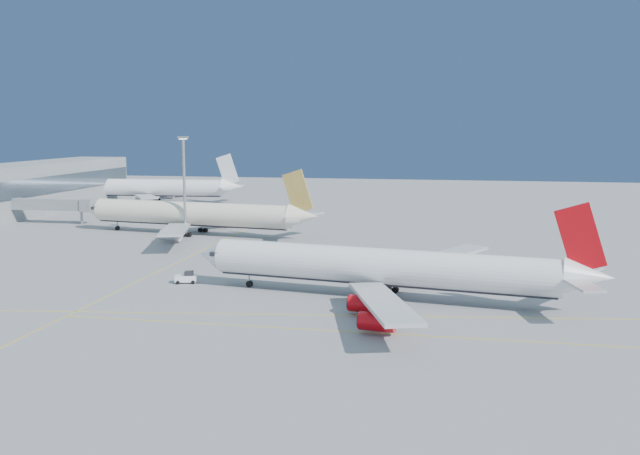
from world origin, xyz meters
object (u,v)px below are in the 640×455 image
at_px(pushback_tug, 187,278).
at_px(light_mast, 184,178).
at_px(airliner_virgin, 388,268).
at_px(airliner_third, 153,188).
at_px(airliner_etihad, 196,214).

height_order(pushback_tug, light_mast, light_mast).
distance_m(airliner_virgin, airliner_third, 153.35).
xyz_separation_m(airliner_virgin, airliner_etihad, (-52.20, 56.06, 0.21)).
height_order(airliner_third, light_mast, light_mast).
height_order(airliner_third, pushback_tug, airliner_third).
xyz_separation_m(airliner_etihad, light_mast, (-1.63, -2.94, 9.04)).
bearing_deg(airliner_etihad, airliner_third, 129.63).
height_order(airliner_virgin, airliner_third, airliner_third).
relative_size(airliner_etihad, light_mast, 2.66).
height_order(airliner_etihad, airliner_third, airliner_third).
bearing_deg(airliner_etihad, airliner_virgin, -39.01).
bearing_deg(airliner_etihad, pushback_tug, -62.94).
relative_size(airliner_virgin, airliner_third, 1.02).
distance_m(pushback_tug, light_mast, 53.94).
distance_m(airliner_virgin, pushback_tug, 34.95).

